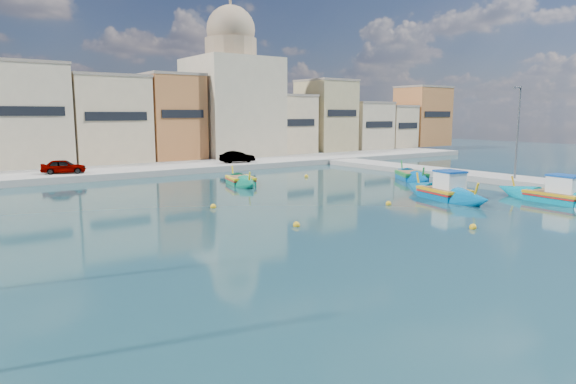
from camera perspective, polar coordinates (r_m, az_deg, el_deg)
name	(u,v)px	position (r m, az deg, el deg)	size (l,w,h in m)	color
ground	(437,222)	(28.85, 16.19, -3.24)	(160.00, 160.00, 0.00)	#123136
north_quay	(187,167)	(54.47, -11.19, 2.73)	(80.00, 8.00, 0.60)	gray
north_townhouses	(211,120)	(63.72, -8.57, 7.87)	(83.20, 7.87, 10.19)	#C8B18A
church_block	(232,93)	(65.90, -6.27, 10.91)	(10.00, 10.00, 19.10)	#C0B08F
quay_street_lamp	(517,132)	(46.13, 24.12, 6.13)	(1.18, 0.16, 8.00)	#595B60
parked_cars	(81,166)	(49.46, -21.99, 2.73)	(31.97, 2.53, 1.25)	#4C1919
luzzu_turquoise_cabin	(556,197)	(38.19, 27.66, -0.51)	(2.64, 9.11, 2.89)	#008AA4
luzzu_blue_cabin	(445,193)	(36.84, 17.02, -0.16)	(4.08, 8.86, 3.05)	#00619C
luzzu_cyan_mid	(411,177)	(46.71, 13.56, 1.65)	(6.23, 8.39, 2.54)	#00559F
luzzu_green	(241,181)	(42.66, -5.28, 1.18)	(3.58, 7.43, 2.27)	#0B7555
mooring_buoys	(367,201)	(34.22, 8.72, -1.02)	(22.32, 22.34, 0.36)	gold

